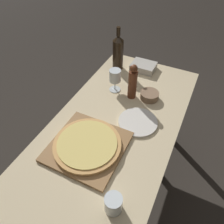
# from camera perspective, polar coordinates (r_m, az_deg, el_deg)

# --- Properties ---
(ground_plane) EXTENTS (12.00, 12.00, 0.00)m
(ground_plane) POSITION_cam_1_polar(r_m,az_deg,el_deg) (1.89, 0.22, -18.77)
(ground_plane) COLOR #2D2823
(dining_table) EXTENTS (0.70, 1.50, 0.74)m
(dining_table) POSITION_cam_1_polar(r_m,az_deg,el_deg) (1.35, 0.29, -6.78)
(dining_table) COLOR #CCB78E
(dining_table) RESTS_ON ground_plane
(cutting_board) EXTENTS (0.38, 0.38, 0.02)m
(cutting_board) POSITION_cam_1_polar(r_m,az_deg,el_deg) (1.17, -6.40, -8.92)
(cutting_board) COLOR olive
(cutting_board) RESTS_ON dining_table
(pizza) EXTENTS (0.36, 0.36, 0.02)m
(pizza) POSITION_cam_1_polar(r_m,az_deg,el_deg) (1.16, -6.49, -8.32)
(pizza) COLOR tan
(pizza) RESTS_ON cutting_board
(wine_bottle) EXTENTS (0.08, 0.08, 0.32)m
(wine_bottle) POSITION_cam_1_polar(r_m,az_deg,el_deg) (1.65, 1.57, 15.36)
(wine_bottle) COLOR black
(wine_bottle) RESTS_ON dining_table
(pepper_mill) EXTENTS (0.06, 0.06, 0.24)m
(pepper_mill) POSITION_cam_1_polar(r_m,az_deg,el_deg) (1.38, 5.41, 7.69)
(pepper_mill) COLOR #5B2D19
(pepper_mill) RESTS_ON dining_table
(wine_glass) EXTENTS (0.08, 0.08, 0.16)m
(wine_glass) POSITION_cam_1_polar(r_m,az_deg,el_deg) (1.44, 0.80, 9.25)
(wine_glass) COLOR silver
(wine_glass) RESTS_ON dining_table
(small_bowl) EXTENTS (0.12, 0.12, 0.05)m
(small_bowl) POSITION_cam_1_polar(r_m,az_deg,el_deg) (1.44, 9.74, 4.29)
(small_bowl) COLOR #84664C
(small_bowl) RESTS_ON dining_table
(drinking_tumbler) EXTENTS (0.08, 0.08, 0.09)m
(drinking_tumbler) POSITION_cam_1_polar(r_m,az_deg,el_deg) (0.98, 0.36, -22.84)
(drinking_tumbler) COLOR silver
(drinking_tumbler) RESTS_ON dining_table
(dinner_plate) EXTENTS (0.23, 0.23, 0.01)m
(dinner_plate) POSITION_cam_1_polar(r_m,az_deg,el_deg) (1.29, 6.78, -2.59)
(dinner_plate) COLOR silver
(dinner_plate) RESTS_ON dining_table
(food_container) EXTENTS (0.18, 0.14, 0.05)m
(food_container) POSITION_cam_1_polar(r_m,az_deg,el_deg) (1.71, 8.20, 11.67)
(food_container) COLOR #BCB7AD
(food_container) RESTS_ON dining_table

